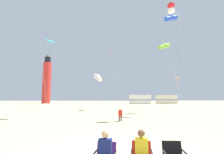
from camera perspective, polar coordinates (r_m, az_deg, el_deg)
name	(u,v)px	position (r m, az deg, el deg)	size (l,w,h in m)	color
ground	(120,149)	(7.46, 2.55, -22.27)	(200.00, 200.00, 0.00)	#CCB584
spectator_purple_chair	(105,153)	(4.82, -2.46, -23.48)	(0.40, 0.55, 1.16)	navy
spectator_red_chair	(142,152)	(4.96, 9.65, -22.89)	(0.39, 0.54, 1.16)	yellow
kite_flyer_standing	(120,114)	(15.18, 2.71, -11.94)	(0.35, 0.52, 1.16)	red
kite_diamond_magenta	(111,54)	(31.88, -0.22, 7.43)	(2.86, 2.86, 10.45)	silver
kite_tube_blue	(171,18)	(28.70, 18.68, 17.77)	(2.97, 2.63, 14.42)	silver
kite_diamond_orange	(177,79)	(30.14, 20.49, -0.47)	(1.40, 1.40, 5.42)	silver
kite_tube_lime	(164,46)	(32.78, 16.68, 9.68)	(2.90, 2.58, 11.79)	silver
kite_diamond_cyan	(50,44)	(19.56, -19.56, 10.22)	(1.53, 1.53, 8.06)	silver
kite_box_scarlet	(171,8)	(24.05, 18.71, 20.46)	(2.73, 2.73, 13.45)	silver
kite_tube_white	(98,77)	(27.92, -4.65, -0.14)	(1.58, 2.58, 5.88)	silver
lighthouse_distant	(47,80)	(64.02, -20.50, -1.03)	(2.80, 2.80, 16.80)	red
rv_van_white	(140,99)	(55.00, 9.13, -7.24)	(6.54, 2.62, 2.80)	white
rv_van_cream	(166,99)	(59.20, 17.31, -6.98)	(6.50, 2.50, 2.80)	beige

